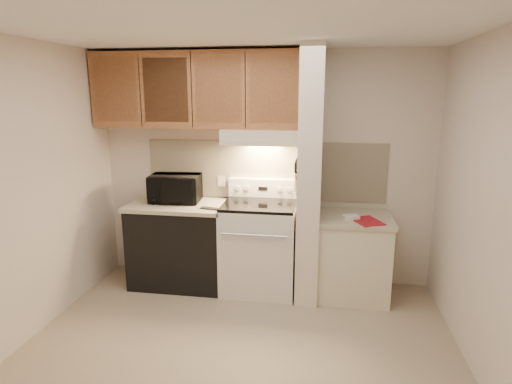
# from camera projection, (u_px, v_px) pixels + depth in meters

# --- Properties ---
(floor) EXTENTS (3.60, 3.60, 0.00)m
(floor) POSITION_uv_depth(u_px,v_px,m) (239.00, 350.00, 3.51)
(floor) COLOR tan
(floor) RESTS_ON ground
(ceiling) EXTENTS (3.60, 3.60, 0.00)m
(ceiling) POSITION_uv_depth(u_px,v_px,m) (235.00, 27.00, 2.94)
(ceiling) COLOR white
(ceiling) RESTS_ON wall_back
(wall_back) EXTENTS (3.60, 2.50, 0.02)m
(wall_back) POSITION_uv_depth(u_px,v_px,m) (264.00, 169.00, 4.67)
(wall_back) COLOR beige
(wall_back) RESTS_ON floor
(wall_left) EXTENTS (0.02, 3.00, 2.50)m
(wall_left) POSITION_uv_depth(u_px,v_px,m) (22.00, 194.00, 3.50)
(wall_left) COLOR beige
(wall_left) RESTS_ON floor
(wall_right) EXTENTS (0.02, 3.00, 2.50)m
(wall_right) POSITION_uv_depth(u_px,v_px,m) (492.00, 213.00, 2.95)
(wall_right) COLOR beige
(wall_right) RESTS_ON floor
(backsplash) EXTENTS (2.60, 0.02, 0.63)m
(backsplash) POSITION_uv_depth(u_px,v_px,m) (264.00, 170.00, 4.66)
(backsplash) COLOR #FFF0CC
(backsplash) RESTS_ON wall_back
(range_body) EXTENTS (0.76, 0.65, 0.92)m
(range_body) POSITION_uv_depth(u_px,v_px,m) (259.00, 248.00, 4.52)
(range_body) COLOR silver
(range_body) RESTS_ON floor
(oven_window) EXTENTS (0.50, 0.01, 0.30)m
(oven_window) POSITION_uv_depth(u_px,v_px,m) (255.00, 255.00, 4.20)
(oven_window) COLOR black
(oven_window) RESTS_ON range_body
(oven_handle) EXTENTS (0.65, 0.02, 0.02)m
(oven_handle) POSITION_uv_depth(u_px,v_px,m) (254.00, 235.00, 4.12)
(oven_handle) COLOR silver
(oven_handle) RESTS_ON range_body
(cooktop) EXTENTS (0.74, 0.64, 0.03)m
(cooktop) POSITION_uv_depth(u_px,v_px,m) (260.00, 205.00, 4.41)
(cooktop) COLOR black
(cooktop) RESTS_ON range_body
(range_backguard) EXTENTS (0.76, 0.08, 0.20)m
(range_backguard) POSITION_uv_depth(u_px,v_px,m) (263.00, 188.00, 4.66)
(range_backguard) COLOR silver
(range_backguard) RESTS_ON range_body
(range_display) EXTENTS (0.10, 0.01, 0.04)m
(range_display) POSITION_uv_depth(u_px,v_px,m) (263.00, 189.00, 4.62)
(range_display) COLOR black
(range_display) RESTS_ON range_backguard
(range_knob_left_outer) EXTENTS (0.05, 0.02, 0.05)m
(range_knob_left_outer) POSITION_uv_depth(u_px,v_px,m) (237.00, 188.00, 4.66)
(range_knob_left_outer) COLOR silver
(range_knob_left_outer) RESTS_ON range_backguard
(range_knob_left_inner) EXTENTS (0.05, 0.02, 0.05)m
(range_knob_left_inner) POSITION_uv_depth(u_px,v_px,m) (247.00, 188.00, 4.64)
(range_knob_left_inner) COLOR silver
(range_knob_left_inner) RESTS_ON range_backguard
(range_knob_right_inner) EXTENTS (0.05, 0.02, 0.05)m
(range_knob_right_inner) POSITION_uv_depth(u_px,v_px,m) (279.00, 189.00, 4.59)
(range_knob_right_inner) COLOR silver
(range_knob_right_inner) RESTS_ON range_backguard
(range_knob_right_outer) EXTENTS (0.05, 0.02, 0.05)m
(range_knob_right_outer) POSITION_uv_depth(u_px,v_px,m) (289.00, 190.00, 4.57)
(range_knob_right_outer) COLOR silver
(range_knob_right_outer) RESTS_ON range_backguard
(dishwasher_front) EXTENTS (1.00, 0.63, 0.87)m
(dishwasher_front) POSITION_uv_depth(u_px,v_px,m) (180.00, 245.00, 4.67)
(dishwasher_front) COLOR black
(dishwasher_front) RESTS_ON floor
(left_countertop) EXTENTS (1.04, 0.67, 0.04)m
(left_countertop) POSITION_uv_depth(u_px,v_px,m) (178.00, 205.00, 4.56)
(left_countertop) COLOR #B4AC92
(left_countertop) RESTS_ON dishwasher_front
(spoon_rest) EXTENTS (0.22, 0.11, 0.01)m
(spoon_rest) POSITION_uv_depth(u_px,v_px,m) (210.00, 208.00, 4.33)
(spoon_rest) COLOR black
(spoon_rest) RESTS_ON left_countertop
(teal_jar) EXTENTS (0.09, 0.09, 0.10)m
(teal_jar) POSITION_uv_depth(u_px,v_px,m) (182.00, 200.00, 4.52)
(teal_jar) COLOR #2A5F5A
(teal_jar) RESTS_ON left_countertop
(outlet) EXTENTS (0.08, 0.01, 0.12)m
(outlet) POSITION_uv_depth(u_px,v_px,m) (221.00, 181.00, 4.75)
(outlet) COLOR beige
(outlet) RESTS_ON backsplash
(microwave) EXTENTS (0.56, 0.40, 0.29)m
(microwave) POSITION_uv_depth(u_px,v_px,m) (175.00, 188.00, 4.60)
(microwave) COLOR black
(microwave) RESTS_ON left_countertop
(partition_pillar) EXTENTS (0.22, 0.70, 2.50)m
(partition_pillar) POSITION_uv_depth(u_px,v_px,m) (310.00, 176.00, 4.26)
(partition_pillar) COLOR beige
(partition_pillar) RESTS_ON floor
(pillar_trim) EXTENTS (0.01, 0.70, 0.04)m
(pillar_trim) POSITION_uv_depth(u_px,v_px,m) (299.00, 171.00, 4.26)
(pillar_trim) COLOR #9A5F39
(pillar_trim) RESTS_ON partition_pillar
(knife_strip) EXTENTS (0.02, 0.42, 0.04)m
(knife_strip) POSITION_uv_depth(u_px,v_px,m) (298.00, 170.00, 4.21)
(knife_strip) COLOR black
(knife_strip) RESTS_ON partition_pillar
(knife_blade_a) EXTENTS (0.01, 0.03, 0.16)m
(knife_blade_a) POSITION_uv_depth(u_px,v_px,m) (295.00, 183.00, 4.08)
(knife_blade_a) COLOR silver
(knife_blade_a) RESTS_ON knife_strip
(knife_handle_a) EXTENTS (0.02, 0.02, 0.10)m
(knife_handle_a) POSITION_uv_depth(u_px,v_px,m) (295.00, 168.00, 4.04)
(knife_handle_a) COLOR black
(knife_handle_a) RESTS_ON knife_strip
(knife_blade_b) EXTENTS (0.01, 0.04, 0.18)m
(knife_blade_b) POSITION_uv_depth(u_px,v_px,m) (296.00, 182.00, 4.16)
(knife_blade_b) COLOR silver
(knife_blade_b) RESTS_ON knife_strip
(knife_handle_b) EXTENTS (0.02, 0.02, 0.10)m
(knife_handle_b) POSITION_uv_depth(u_px,v_px,m) (296.00, 166.00, 4.12)
(knife_handle_b) COLOR black
(knife_handle_b) RESTS_ON knife_strip
(knife_blade_c) EXTENTS (0.01, 0.04, 0.20)m
(knife_blade_c) POSITION_uv_depth(u_px,v_px,m) (296.00, 182.00, 4.23)
(knife_blade_c) COLOR silver
(knife_blade_c) RESTS_ON knife_strip
(knife_handle_c) EXTENTS (0.02, 0.02, 0.10)m
(knife_handle_c) POSITION_uv_depth(u_px,v_px,m) (297.00, 165.00, 4.19)
(knife_handle_c) COLOR black
(knife_handle_c) RESTS_ON knife_strip
(knife_blade_d) EXTENTS (0.01, 0.04, 0.16)m
(knife_blade_d) POSITION_uv_depth(u_px,v_px,m) (297.00, 178.00, 4.32)
(knife_blade_d) COLOR silver
(knife_blade_d) RESTS_ON knife_strip
(knife_handle_d) EXTENTS (0.02, 0.02, 0.10)m
(knife_handle_d) POSITION_uv_depth(u_px,v_px,m) (297.00, 164.00, 4.27)
(knife_handle_d) COLOR black
(knife_handle_d) RESTS_ON knife_strip
(knife_blade_e) EXTENTS (0.01, 0.04, 0.18)m
(knife_blade_e) POSITION_uv_depth(u_px,v_px,m) (297.00, 178.00, 4.39)
(knife_blade_e) COLOR silver
(knife_blade_e) RESTS_ON knife_strip
(knife_handle_e) EXTENTS (0.02, 0.02, 0.10)m
(knife_handle_e) POSITION_uv_depth(u_px,v_px,m) (298.00, 162.00, 4.36)
(knife_handle_e) COLOR black
(knife_handle_e) RESTS_ON knife_strip
(oven_mitt) EXTENTS (0.03, 0.11, 0.26)m
(oven_mitt) POSITION_uv_depth(u_px,v_px,m) (298.00, 182.00, 4.46)
(oven_mitt) COLOR gray
(oven_mitt) RESTS_ON partition_pillar
(right_cab_base) EXTENTS (0.70, 0.60, 0.81)m
(right_cab_base) POSITION_uv_depth(u_px,v_px,m) (353.00, 258.00, 4.38)
(right_cab_base) COLOR beige
(right_cab_base) RESTS_ON floor
(right_countertop) EXTENTS (0.74, 0.64, 0.04)m
(right_countertop) POSITION_uv_depth(u_px,v_px,m) (355.00, 219.00, 4.28)
(right_countertop) COLOR #B4AC92
(right_countertop) RESTS_ON right_cab_base
(red_folder) EXTENTS (0.34, 0.38, 0.01)m
(red_folder) POSITION_uv_depth(u_px,v_px,m) (367.00, 221.00, 4.12)
(red_folder) COLOR maroon
(red_folder) RESTS_ON right_countertop
(white_box) EXTENTS (0.18, 0.15, 0.04)m
(white_box) POSITION_uv_depth(u_px,v_px,m) (351.00, 217.00, 4.18)
(white_box) COLOR white
(white_box) RESTS_ON right_countertop
(range_hood) EXTENTS (0.78, 0.44, 0.15)m
(range_hood) POSITION_uv_depth(u_px,v_px,m) (262.00, 136.00, 4.37)
(range_hood) COLOR beige
(range_hood) RESTS_ON upper_cabinets
(hood_lip) EXTENTS (0.78, 0.04, 0.06)m
(hood_lip) POSITION_uv_depth(u_px,v_px,m) (258.00, 143.00, 4.18)
(hood_lip) COLOR beige
(hood_lip) RESTS_ON range_hood
(upper_cabinets) EXTENTS (2.18, 0.33, 0.77)m
(upper_cabinets) POSITION_uv_depth(u_px,v_px,m) (196.00, 90.00, 4.42)
(upper_cabinets) COLOR #9A5F39
(upper_cabinets) RESTS_ON wall_back
(cab_door_a) EXTENTS (0.46, 0.01, 0.63)m
(cab_door_a) POSITION_uv_depth(u_px,v_px,m) (115.00, 90.00, 4.39)
(cab_door_a) COLOR #9A5F39
(cab_door_a) RESTS_ON upper_cabinets
(cab_gap_a) EXTENTS (0.01, 0.01, 0.73)m
(cab_gap_a) POSITION_uv_depth(u_px,v_px,m) (140.00, 90.00, 4.35)
(cab_gap_a) COLOR black
(cab_gap_a) RESTS_ON upper_cabinets
(cab_door_b) EXTENTS (0.46, 0.01, 0.63)m
(cab_door_b) POSITION_uv_depth(u_px,v_px,m) (166.00, 90.00, 4.31)
(cab_door_b) COLOR #9A5F39
(cab_door_b) RESTS_ON upper_cabinets
(cab_gap_b) EXTENTS (0.01, 0.01, 0.73)m
(cab_gap_b) POSITION_uv_depth(u_px,v_px,m) (192.00, 90.00, 4.26)
(cab_gap_b) COLOR black
(cab_gap_b) RESTS_ON upper_cabinets
(cab_door_c) EXTENTS (0.46, 0.01, 0.63)m
(cab_door_c) POSITION_uv_depth(u_px,v_px,m) (218.00, 90.00, 4.22)
(cab_door_c) COLOR #9A5F39
(cab_door_c) RESTS_ON upper_cabinets
(cab_gap_c) EXTENTS (0.01, 0.01, 0.73)m
(cab_gap_c) POSITION_uv_depth(u_px,v_px,m) (245.00, 90.00, 4.18)
(cab_gap_c) COLOR black
(cab_gap_c) RESTS_ON upper_cabinets
(cab_door_d) EXTENTS (0.46, 0.01, 0.63)m
(cab_door_d) POSITION_uv_depth(u_px,v_px,m) (273.00, 90.00, 4.14)
(cab_door_d) COLOR #9A5F39
(cab_door_d) RESTS_ON upper_cabinets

